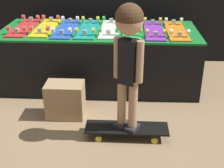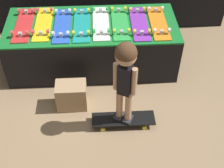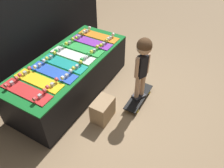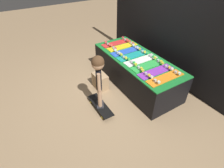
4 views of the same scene
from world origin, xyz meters
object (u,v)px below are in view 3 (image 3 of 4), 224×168
at_px(skateboard_on_floor, 139,97).
at_px(storage_box, 103,110).
at_px(skateboard_yellow_on_rack, 39,80).
at_px(child, 143,59).
at_px(skateboard_orange_on_rack, 99,36).
at_px(skateboard_blue_on_rack, 53,72).
at_px(skateboard_purple_on_rack, 91,42).
at_px(skateboard_white_on_rack, 72,55).
at_px(skateboard_green_on_rack, 82,48).
at_px(skateboard_red_on_rack, 26,91).
at_px(skateboard_teal_on_rack, 64,63).

xyz_separation_m(skateboard_on_floor, storage_box, (-0.58, 0.31, 0.09)).
bearing_deg(skateboard_on_floor, skateboard_yellow_on_rack, 129.90).
xyz_separation_m(skateboard_on_floor, child, (-0.00, 0.00, 0.74)).
relative_size(skateboard_yellow_on_rack, skateboard_orange_on_rack, 1.00).
bearing_deg(skateboard_yellow_on_rack, skateboard_blue_on_rack, -11.41).
distance_m(skateboard_yellow_on_rack, skateboard_on_floor, 1.54).
bearing_deg(skateboard_purple_on_rack, skateboard_orange_on_rack, 0.76).
bearing_deg(skateboard_white_on_rack, skateboard_on_floor, -79.04).
distance_m(skateboard_yellow_on_rack, skateboard_orange_on_rack, 1.42).
distance_m(child, storage_box, 0.93).
relative_size(skateboard_blue_on_rack, skateboard_green_on_rack, 1.00).
bearing_deg(skateboard_green_on_rack, child, -91.53).
xyz_separation_m(skateboard_purple_on_rack, child, (-0.26, -1.04, 0.17)).
height_order(skateboard_yellow_on_rack, skateboard_on_floor, skateboard_yellow_on_rack).
height_order(skateboard_red_on_rack, storage_box, skateboard_red_on_rack).
height_order(skateboard_yellow_on_rack, child, child).
xyz_separation_m(skateboard_yellow_on_rack, skateboard_white_on_rack, (0.71, -0.02, 0.00)).
bearing_deg(skateboard_green_on_rack, skateboard_orange_on_rack, -2.47).
height_order(skateboard_orange_on_rack, child, child).
bearing_deg(skateboard_green_on_rack, storage_box, -129.12).
relative_size(skateboard_on_floor, child, 0.68).
bearing_deg(skateboard_yellow_on_rack, storage_box, -66.83).
xyz_separation_m(skateboard_blue_on_rack, skateboard_orange_on_rack, (1.18, -0.00, 0.00)).
relative_size(skateboard_yellow_on_rack, skateboard_white_on_rack, 1.00).
height_order(skateboard_teal_on_rack, skateboard_white_on_rack, same).
bearing_deg(skateboard_teal_on_rack, skateboard_red_on_rack, 177.19).
bearing_deg(skateboard_blue_on_rack, skateboard_teal_on_rack, 0.55).
relative_size(skateboard_red_on_rack, storage_box, 2.12).
xyz_separation_m(skateboard_red_on_rack, skateboard_white_on_rack, (0.94, -0.01, 0.00)).
bearing_deg(storage_box, skateboard_purple_on_rack, 40.65).
bearing_deg(skateboard_purple_on_rack, skateboard_green_on_rack, 174.32).
relative_size(skateboard_orange_on_rack, storage_box, 2.12).
distance_m(skateboard_teal_on_rack, skateboard_on_floor, 1.28).
bearing_deg(skateboard_blue_on_rack, skateboard_orange_on_rack, -0.22).
bearing_deg(skateboard_orange_on_rack, skateboard_red_on_rack, 178.56).
bearing_deg(skateboard_blue_on_rack, skateboard_on_floor, -57.02).
bearing_deg(skateboard_on_floor, storage_box, 151.63).
bearing_deg(skateboard_orange_on_rack, skateboard_white_on_rack, 177.67).
bearing_deg(skateboard_teal_on_rack, skateboard_green_on_rack, 1.65).
xyz_separation_m(skateboard_purple_on_rack, skateboard_on_floor, (-0.26, -1.04, -0.58)).
bearing_deg(child, skateboard_yellow_on_rack, 156.48).
height_order(skateboard_green_on_rack, skateboard_orange_on_rack, same).
distance_m(skateboard_blue_on_rack, skateboard_purple_on_rack, 0.94).
xyz_separation_m(skateboard_yellow_on_rack, storage_box, (0.33, -0.78, -0.48)).
xyz_separation_m(skateboard_green_on_rack, child, (-0.03, -1.06, 0.17)).
bearing_deg(storage_box, skateboard_blue_on_rack, 97.64).
relative_size(skateboard_white_on_rack, skateboard_green_on_rack, 1.00).
relative_size(skateboard_green_on_rack, child, 0.71).
height_order(skateboard_white_on_rack, skateboard_green_on_rack, same).
height_order(skateboard_yellow_on_rack, skateboard_orange_on_rack, same).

